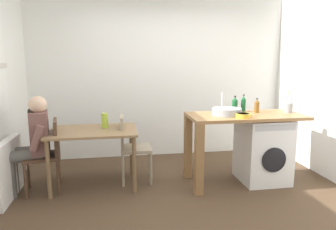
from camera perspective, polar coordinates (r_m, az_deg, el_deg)
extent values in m
plane|color=#4C3826|center=(3.84, 2.55, -14.78)|extent=(5.46, 5.46, 0.00)
cube|color=white|center=(5.21, -1.44, 7.20)|extent=(4.60, 0.10, 2.70)
cube|color=white|center=(4.11, -27.50, -9.00)|extent=(0.10, 0.80, 0.70)
cube|color=olive|center=(4.05, -13.73, -2.89)|extent=(1.10, 0.76, 0.03)
cylinder|color=brown|center=(3.91, -21.26, -9.45)|extent=(0.05, 0.05, 0.71)
cylinder|color=brown|center=(3.83, -6.25, -9.19)|extent=(0.05, 0.05, 0.71)
cylinder|color=brown|center=(4.52, -19.63, -6.68)|extent=(0.05, 0.05, 0.71)
cylinder|color=brown|center=(4.46, -6.79, -6.39)|extent=(0.05, 0.05, 0.71)
cube|color=#4C3323|center=(4.12, -22.37, -7.13)|extent=(0.46, 0.46, 0.04)
cube|color=#4C3323|center=(4.05, -20.04, -3.95)|extent=(0.10, 0.38, 0.45)
cylinder|color=#4C3323|center=(4.03, -24.88, -11.05)|extent=(0.04, 0.04, 0.45)
cylinder|color=#4C3323|center=(4.37, -24.42, -9.38)|extent=(0.04, 0.04, 0.45)
cylinder|color=#4C3323|center=(4.01, -19.68, -10.82)|extent=(0.04, 0.04, 0.45)
cylinder|color=#4C3323|center=(4.35, -19.64, -9.16)|extent=(0.04, 0.04, 0.45)
cube|color=gray|center=(4.16, -5.92, -6.20)|extent=(0.41, 0.41, 0.04)
cube|color=gray|center=(4.10, -8.49, -3.26)|extent=(0.05, 0.38, 0.45)
cylinder|color=gray|center=(4.41, -3.60, -8.28)|extent=(0.04, 0.04, 0.45)
cylinder|color=gray|center=(4.07, -3.18, -9.87)|extent=(0.04, 0.04, 0.45)
cylinder|color=gray|center=(4.40, -8.33, -8.42)|extent=(0.04, 0.04, 0.45)
cylinder|color=gray|center=(4.06, -8.32, -10.03)|extent=(0.04, 0.04, 0.45)
cylinder|color=#595651|center=(4.14, -27.00, -10.68)|extent=(0.11, 0.11, 0.45)
cylinder|color=#595651|center=(4.31, -26.68, -9.85)|extent=(0.11, 0.11, 0.45)
cylinder|color=#595651|center=(4.03, -25.05, -6.94)|extent=(0.42, 0.20, 0.14)
cylinder|color=#595651|center=(4.21, -24.81, -6.24)|extent=(0.42, 0.20, 0.14)
cube|color=brown|center=(4.04, -22.65, -3.06)|extent=(0.25, 0.37, 0.52)
cylinder|color=brown|center=(3.84, -23.12, -3.97)|extent=(0.20, 0.12, 0.31)
cylinder|color=brown|center=(4.25, -22.75, -2.64)|extent=(0.20, 0.12, 0.31)
sphere|color=beige|center=(3.98, -22.99, 1.78)|extent=(0.21, 0.21, 0.21)
sphere|color=black|center=(4.00, -23.77, 0.55)|extent=(0.12, 0.12, 0.12)
cube|color=#9E7042|center=(4.13, 14.21, -0.17)|extent=(1.50, 0.68, 0.04)
cube|color=olive|center=(3.75, 5.78, -8.23)|extent=(0.10, 0.10, 0.88)
cube|color=olive|center=(4.29, 3.71, -5.83)|extent=(0.10, 0.10, 0.88)
cube|color=white|center=(4.35, 17.12, -6.16)|extent=(0.60, 0.60, 0.86)
cylinder|color=black|center=(4.11, 19.00, -7.88)|extent=(0.32, 0.02, 0.32)
cube|color=#B2B2B7|center=(4.01, 19.30, -2.22)|extent=(0.54, 0.01, 0.08)
cylinder|color=#9EA0A5|center=(4.02, 10.83, 0.62)|extent=(0.38, 0.38, 0.09)
cylinder|color=#B2B2B7|center=(4.18, 10.01, 2.31)|extent=(0.02, 0.02, 0.28)
cylinder|color=#19592D|center=(4.32, 12.24, 1.67)|extent=(0.08, 0.08, 0.16)
cone|color=#19592D|center=(4.31, 12.29, 2.97)|extent=(0.07, 0.07, 0.04)
cylinder|color=#262626|center=(4.31, 12.31, 3.37)|extent=(0.03, 0.03, 0.02)
cylinder|color=#19592D|center=(4.37, 13.77, 1.77)|extent=(0.06, 0.06, 0.17)
cone|color=#19592D|center=(4.36, 13.83, 3.17)|extent=(0.06, 0.06, 0.05)
cylinder|color=#262626|center=(4.35, 13.85, 3.60)|extent=(0.02, 0.02, 0.02)
cylinder|color=brown|center=(4.31, 16.11, 1.36)|extent=(0.07, 0.07, 0.14)
cone|color=brown|center=(4.29, 16.17, 2.54)|extent=(0.06, 0.06, 0.04)
cylinder|color=#262626|center=(4.29, 16.19, 2.90)|extent=(0.03, 0.03, 0.02)
cylinder|color=gold|center=(3.90, 13.73, -0.08)|extent=(0.19, 0.19, 0.05)
cylinder|color=olive|center=(3.89, 13.74, 0.11)|extent=(0.15, 0.15, 0.03)
cylinder|color=gray|center=(4.46, 21.43, 1.27)|extent=(0.11, 0.11, 0.13)
cylinder|color=#99724C|center=(4.44, 21.28, 3.14)|extent=(0.01, 0.04, 0.18)
cylinder|color=#99724C|center=(4.44, 21.85, 3.10)|extent=(0.01, 0.05, 0.18)
cylinder|color=#A8C63D|center=(4.12, -11.63, -1.00)|extent=(0.09, 0.09, 0.20)
cube|color=#B2B2B7|center=(4.02, 14.14, -0.11)|extent=(0.15, 0.06, 0.01)
cube|color=#262628|center=(4.02, 14.14, -0.11)|extent=(0.15, 0.06, 0.01)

